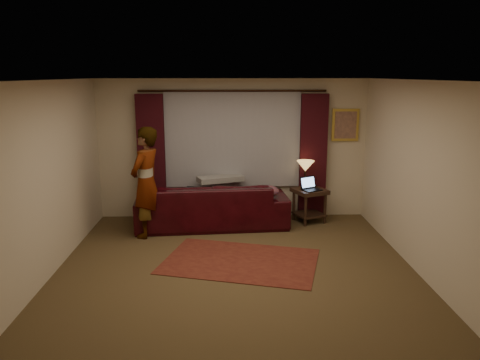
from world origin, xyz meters
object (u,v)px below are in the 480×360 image
Objects in this scene: laptop_sofa at (193,195)px; laptop_table at (312,184)px; sofa at (212,196)px; end_table at (309,205)px; person at (146,182)px; tiffany_lamp at (305,175)px.

laptop_sofa is 0.89× the size of laptop_table.
laptop_table is at bearing 21.47° from laptop_sofa.
end_table is at bearing -179.14° from sofa.
sofa is 1.82m from laptop_table.
person is at bearing 162.10° from laptop_table.
tiffany_lamp is 0.23m from laptop_table.
laptop_sofa is 2.17m from end_table.
tiffany_lamp is 0.28× the size of person.
sofa reaches higher than laptop_table.
sofa is 5.19× the size of tiffany_lamp.
person reaches higher than end_table.
tiffany_lamp reaches higher than end_table.
sofa is at bearing -172.50° from tiffany_lamp.
sofa is 8.42× the size of laptop_sofa.
end_table is at bearing 24.17° from laptop_sofa.
end_table is at bearing 73.62° from laptop_table.
person is (-2.88, -0.59, 0.18)m from laptop_table.
sofa is at bearing 138.57° from person.
end_table is 0.44m from laptop_table.
person is (-2.85, -0.68, 0.61)m from end_table.
tiffany_lamp is 1.44× the size of laptop_table.
laptop_sofa is at bearing -166.33° from tiffany_lamp.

